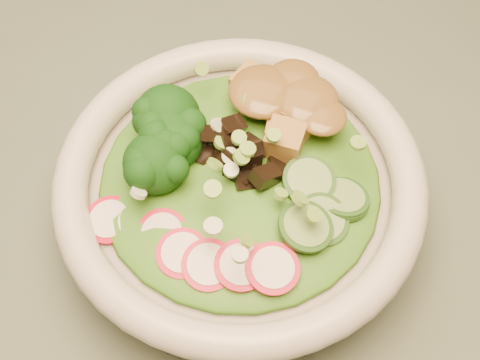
% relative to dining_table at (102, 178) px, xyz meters
% --- Properties ---
extents(dining_table, '(1.20, 0.80, 0.75)m').
position_rel_dining_table_xyz_m(dining_table, '(0.00, 0.00, 0.00)').
color(dining_table, black).
rests_on(dining_table, ground).
extents(salad_bowl, '(0.26, 0.26, 0.07)m').
position_rel_dining_table_xyz_m(salad_bowl, '(0.17, -0.04, 0.15)').
color(salad_bowl, beige).
rests_on(salad_bowl, dining_table).
extents(lettuce_bed, '(0.19, 0.19, 0.02)m').
position_rel_dining_table_xyz_m(lettuce_bed, '(0.17, -0.04, 0.17)').
color(lettuce_bed, '#296B16').
rests_on(lettuce_bed, salad_bowl).
extents(broccoli_florets, '(0.08, 0.07, 0.04)m').
position_rel_dining_table_xyz_m(broccoli_florets, '(0.11, -0.04, 0.19)').
color(broccoli_florets, black).
rests_on(broccoli_florets, salad_bowl).
extents(radish_slices, '(0.11, 0.05, 0.02)m').
position_rel_dining_table_xyz_m(radish_slices, '(0.17, -0.11, 0.17)').
color(radish_slices, '#B60E2C').
rests_on(radish_slices, salad_bowl).
extents(cucumber_slices, '(0.07, 0.07, 0.03)m').
position_rel_dining_table_xyz_m(cucumber_slices, '(0.23, -0.05, 0.18)').
color(cucumber_slices, '#86A75D').
rests_on(cucumber_slices, salad_bowl).
extents(mushroom_heap, '(0.07, 0.07, 0.04)m').
position_rel_dining_table_xyz_m(mushroom_heap, '(0.17, -0.03, 0.18)').
color(mushroom_heap, black).
rests_on(mushroom_heap, salad_bowl).
extents(tofu_cubes, '(0.09, 0.07, 0.03)m').
position_rel_dining_table_xyz_m(tofu_cubes, '(0.17, 0.01, 0.18)').
color(tofu_cubes, '#A27036').
rests_on(tofu_cubes, salad_bowl).
extents(peanut_sauce, '(0.07, 0.05, 0.02)m').
position_rel_dining_table_xyz_m(peanut_sauce, '(0.17, 0.01, 0.19)').
color(peanut_sauce, brown).
rests_on(peanut_sauce, tofu_cubes).
extents(scallion_garnish, '(0.18, 0.18, 0.02)m').
position_rel_dining_table_xyz_m(scallion_garnish, '(0.17, -0.04, 0.19)').
color(scallion_garnish, '#6DA138').
rests_on(scallion_garnish, salad_bowl).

